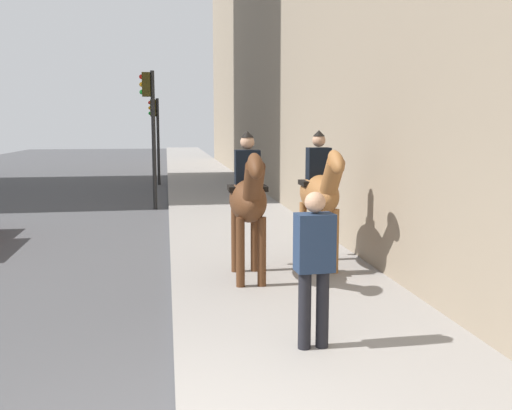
{
  "coord_description": "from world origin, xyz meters",
  "views": [
    {
      "loc": [
        -3.86,
        0.03,
        2.5
      ],
      "look_at": [
        4.0,
        -1.2,
        1.4
      ],
      "focal_mm": 40.23,
      "sensor_mm": 36.0,
      "label": 1
    }
  ],
  "objects_px": {
    "pedestrian_greeting": "(314,259)",
    "traffic_light_near_curb": "(150,118)",
    "mounted_horse_near": "(248,198)",
    "traffic_light_far_curb": "(156,127)",
    "mounted_horse_far": "(320,192)"
  },
  "relations": [
    {
      "from": "traffic_light_far_curb",
      "to": "pedestrian_greeting",
      "type": "bearing_deg",
      "value": -174.11
    },
    {
      "from": "traffic_light_near_curb",
      "to": "pedestrian_greeting",
      "type": "bearing_deg",
      "value": -170.34
    },
    {
      "from": "traffic_light_near_curb",
      "to": "traffic_light_far_curb",
      "type": "height_order",
      "value": "traffic_light_near_curb"
    },
    {
      "from": "pedestrian_greeting",
      "to": "traffic_light_far_curb",
      "type": "height_order",
      "value": "traffic_light_far_curb"
    },
    {
      "from": "traffic_light_near_curb",
      "to": "traffic_light_far_curb",
      "type": "relative_size",
      "value": 1.13
    },
    {
      "from": "pedestrian_greeting",
      "to": "traffic_light_near_curb",
      "type": "relative_size",
      "value": 0.42
    },
    {
      "from": "mounted_horse_near",
      "to": "traffic_light_far_curb",
      "type": "bearing_deg",
      "value": -172.29
    },
    {
      "from": "pedestrian_greeting",
      "to": "traffic_light_near_curb",
      "type": "height_order",
      "value": "traffic_light_near_curb"
    },
    {
      "from": "mounted_horse_near",
      "to": "mounted_horse_far",
      "type": "height_order",
      "value": "mounted_horse_far"
    },
    {
      "from": "mounted_horse_near",
      "to": "traffic_light_near_curb",
      "type": "relative_size",
      "value": 0.56
    },
    {
      "from": "pedestrian_greeting",
      "to": "traffic_light_far_curb",
      "type": "bearing_deg",
      "value": 2.66
    },
    {
      "from": "pedestrian_greeting",
      "to": "traffic_light_near_curb",
      "type": "xyz_separation_m",
      "value": [
        11.6,
        1.97,
        1.64
      ]
    },
    {
      "from": "mounted_horse_near",
      "to": "traffic_light_near_curb",
      "type": "xyz_separation_m",
      "value": [
        8.76,
        1.67,
        1.33
      ]
    },
    {
      "from": "mounted_horse_far",
      "to": "traffic_light_near_curb",
      "type": "relative_size",
      "value": 0.56
    },
    {
      "from": "mounted_horse_near",
      "to": "traffic_light_far_curb",
      "type": "distance_m",
      "value": 16.17
    }
  ]
}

